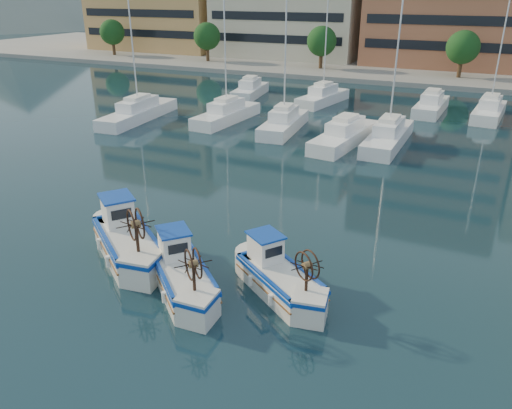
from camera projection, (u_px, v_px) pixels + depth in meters
ground at (224, 288)px, 19.45m from camera, size 300.00×300.00×0.00m
hill_west at (13, 24)px, 165.55m from camera, size 180.00×180.00×60.00m
yacht_marina at (340, 116)px, 43.55m from camera, size 41.35×23.17×11.50m
fishing_boat_a at (126, 239)px, 21.44m from camera, size 4.90×4.39×3.04m
fishing_boat_b at (182, 273)px, 19.02m from camera, size 4.22×4.07×2.69m
fishing_boat_c at (278, 275)px, 18.92m from camera, size 4.22×3.65×2.59m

